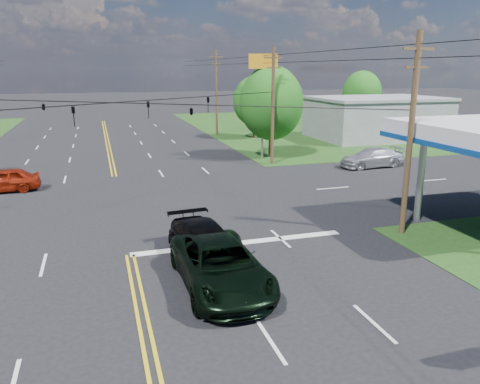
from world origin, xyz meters
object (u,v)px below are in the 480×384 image
object	(u,v)px
tree_far_r	(362,94)
pickup_dkgreen	(221,265)
tree_right_a	(271,103)
tree_right_b	(255,101)
retail_ne	(376,119)
suv_black	(205,244)
pole_right_far	(216,92)
pole_ne	(273,105)
pole_se	(411,134)

from	to	relation	value
tree_far_r	pickup_dkgreen	bearing A→B (deg)	-126.38
tree_right_a	tree_right_b	bearing A→B (deg)	78.23
retail_ne	pickup_dkgreen	xyz separation A→B (m)	(-27.00, -32.08, -1.34)
pickup_dkgreen	suv_black	distance (m)	2.49
retail_ne	suv_black	bearing A→B (deg)	-132.38
retail_ne	pole_right_far	size ratio (longest dim) A/B	1.40
tree_right_b	tree_far_r	bearing A→B (deg)	18.92
pole_right_far	suv_black	bearing A→B (deg)	-104.90
tree_right_b	tree_far_r	world-z (taller)	tree_far_r
pole_ne	pickup_dkgreen	size ratio (longest dim) A/B	1.53
pole_right_far	tree_far_r	bearing A→B (deg)	5.44
pole_right_far	pole_se	bearing A→B (deg)	-90.00
pole_right_far	pickup_dkgreen	xyz separation A→B (m)	(-10.00, -40.08, -4.31)
tree_right_b	suv_black	xyz separation A→B (m)	(-13.50, -33.59, -3.43)
tree_right_b	suv_black	world-z (taller)	tree_right_b
pole_se	pole_ne	size ratio (longest dim) A/B	1.00
pole_ne	suv_black	xyz separation A→B (m)	(-10.00, -18.59, -4.12)
tree_far_r	pole_se	bearing A→B (deg)	-118.30
pole_ne	pole_right_far	bearing A→B (deg)	90.00
suv_black	tree_right_b	bearing A→B (deg)	62.49
pole_se	pole_right_far	world-z (taller)	pole_right_far
pickup_dkgreen	suv_black	size ratio (longest dim) A/B	1.14
pole_se	pickup_dkgreen	bearing A→B (deg)	-162.90
tree_far_r	retail_ne	bearing A→B (deg)	-111.80
retail_ne	tree_right_b	bearing A→B (deg)	163.50
retail_ne	pickup_dkgreen	world-z (taller)	retail_ne
retail_ne	pickup_dkgreen	distance (m)	41.95
tree_right_a	suv_black	bearing A→B (deg)	-117.00
pole_right_far	pole_ne	bearing A→B (deg)	-90.00
pole_se	pole_right_far	bearing A→B (deg)	90.00
tree_far_r	pole_ne	bearing A→B (deg)	-135.00
pole_right_far	pickup_dkgreen	bearing A→B (deg)	-104.01
pole_ne	tree_far_r	bearing A→B (deg)	45.00
retail_ne	tree_right_b	world-z (taller)	tree_right_b
pole_right_far	tree_right_b	distance (m)	5.40
tree_right_a	tree_right_b	size ratio (longest dim) A/B	1.15
pole_right_far	pickup_dkgreen	size ratio (longest dim) A/B	1.61
pole_ne	tree_far_r	distance (m)	29.70
retail_ne	tree_far_r	xyz separation A→B (m)	(4.00, 10.00, 2.34)
pickup_dkgreen	tree_right_a	bearing A→B (deg)	64.61
retail_ne	pole_se	distance (m)	33.72
tree_right_a	tree_right_b	distance (m)	12.27
suv_black	pole_se	bearing A→B (deg)	-2.24
pole_ne	suv_black	bearing A→B (deg)	-118.28
tree_right_b	pole_se	bearing A→B (deg)	-96.05
retail_ne	tree_far_r	distance (m)	11.02
tree_far_r	suv_black	bearing A→B (deg)	-128.06
pole_se	pole_ne	bearing A→B (deg)	90.00
tree_far_r	pickup_dkgreen	world-z (taller)	tree_far_r
retail_ne	pole_ne	world-z (taller)	pole_ne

